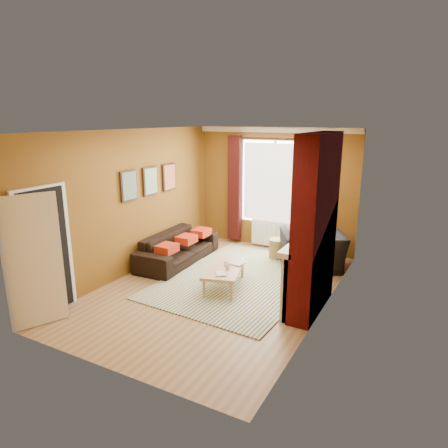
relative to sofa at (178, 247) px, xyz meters
The scene contains 12 objects.
ground 1.67m from the sofa, 30.04° to the right, with size 5.50×5.50×0.00m, color olive.
room_walls 2.37m from the sofa, 14.69° to the right, with size 3.82×5.54×2.83m.
striped_rug 1.68m from the sofa, ahead, with size 2.73×3.65×0.02m.
sofa is the anchor object (origin of this frame).
armchair 2.80m from the sofa, 19.13° to the left, with size 1.20×1.05×0.78m, color black.
coffee_table 1.69m from the sofa, 25.97° to the right, with size 0.91×1.32×0.40m.
wicker_stool 2.16m from the sofa, 33.24° to the left, with size 0.36×0.36×0.44m.
floor_lamp 3.31m from the sofa, 23.93° to the left, with size 0.25×0.25×1.60m.
book_a 1.92m from the sofa, 35.74° to the right, with size 0.17×0.24×0.02m, color #999999.
book_b 1.61m from the sofa, 15.25° to the right, with size 0.24×0.33×0.02m, color #999999.
mug 1.82m from the sofa, 26.69° to the right, with size 0.10×0.10×0.10m, color #999999.
tv_remote 1.61m from the sofa, 22.73° to the right, with size 0.12×0.18×0.02m.
Camera 1 is at (3.27, -5.87, 3.01)m, focal length 32.00 mm.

